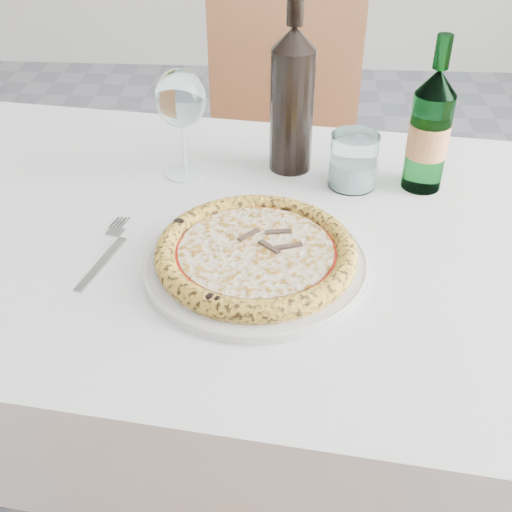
% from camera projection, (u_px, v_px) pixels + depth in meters
% --- Properties ---
extents(dining_table, '(1.48, 0.98, 0.76)m').
position_uv_depth(dining_table, '(260.00, 275.00, 1.09)').
color(dining_table, brown).
rests_on(dining_table, floor).
extents(chair_far, '(0.43, 0.43, 0.93)m').
position_uv_depth(chair_far, '(281.00, 145.00, 1.78)').
color(chair_far, brown).
rests_on(chair_far, floor).
extents(plate, '(0.33, 0.33, 0.02)m').
position_uv_depth(plate, '(256.00, 262.00, 0.95)').
color(plate, silver).
rests_on(plate, dining_table).
extents(pizza, '(0.30, 0.30, 0.03)m').
position_uv_depth(pizza, '(256.00, 253.00, 0.94)').
color(pizza, '#F4BD6A').
rests_on(pizza, plate).
extents(fork, '(0.05, 0.20, 0.00)m').
position_uv_depth(fork, '(106.00, 253.00, 0.98)').
color(fork, '#969696').
rests_on(fork, dining_table).
extents(wine_glass, '(0.09, 0.09, 0.20)m').
position_uv_depth(wine_glass, '(181.00, 101.00, 1.10)').
color(wine_glass, white).
rests_on(wine_glass, dining_table).
extents(tumbler, '(0.09, 0.09, 0.10)m').
position_uv_depth(tumbler, '(353.00, 164.00, 1.13)').
color(tumbler, white).
rests_on(tumbler, dining_table).
extents(beer_bottle, '(0.07, 0.07, 0.27)m').
position_uv_depth(beer_bottle, '(429.00, 131.00, 1.09)').
color(beer_bottle, '#3F9053').
rests_on(beer_bottle, dining_table).
extents(wine_bottle, '(0.08, 0.08, 0.32)m').
position_uv_depth(wine_bottle, '(292.00, 98.00, 1.13)').
color(wine_bottle, black).
rests_on(wine_bottle, dining_table).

